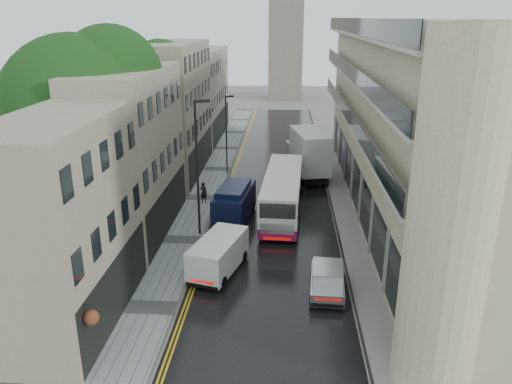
# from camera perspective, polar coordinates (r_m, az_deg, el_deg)

# --- Properties ---
(road) EXTENTS (9.00, 85.00, 0.02)m
(road) POSITION_cam_1_polar(r_m,az_deg,el_deg) (41.00, 2.10, -0.93)
(road) COLOR black
(road) RESTS_ON ground
(left_sidewalk) EXTENTS (2.70, 85.00, 0.12)m
(left_sidewalk) POSITION_cam_1_polar(r_m,az_deg,el_deg) (41.52, -5.99, -0.69)
(left_sidewalk) COLOR gray
(left_sidewalk) RESTS_ON ground
(right_sidewalk) EXTENTS (1.80, 85.00, 0.12)m
(right_sidewalk) POSITION_cam_1_polar(r_m,az_deg,el_deg) (41.23, 9.63, -1.02)
(right_sidewalk) COLOR slate
(right_sidewalk) RESTS_ON ground
(old_shop_row) EXTENTS (4.50, 56.00, 12.00)m
(old_shop_row) POSITION_cam_1_polar(r_m,az_deg,el_deg) (43.02, -10.52, 8.02)
(old_shop_row) COLOR gray
(old_shop_row) RESTS_ON ground
(modern_block) EXTENTS (8.00, 40.00, 14.00)m
(modern_block) POSITION_cam_1_polar(r_m,az_deg,el_deg) (38.82, 17.70, 7.73)
(modern_block) COLOR beige
(modern_block) RESTS_ON ground
(tree_near) EXTENTS (10.56, 10.56, 13.89)m
(tree_near) POSITION_cam_1_polar(r_m,az_deg,el_deg) (34.48, -19.47, 6.07)
(tree_near) COLOR black
(tree_near) RESTS_ON ground
(tree_far) EXTENTS (9.24, 9.24, 12.46)m
(tree_far) POSITION_cam_1_polar(r_m,az_deg,el_deg) (46.54, -13.00, 8.98)
(tree_far) COLOR black
(tree_far) RESTS_ON ground
(cream_bus) EXTENTS (3.18, 11.60, 3.13)m
(cream_bus) POSITION_cam_1_polar(r_m,az_deg,el_deg) (34.89, 0.77, -1.87)
(cream_bus) COLOR silver
(cream_bus) RESTS_ON road
(white_lorry) EXTENTS (4.23, 8.86, 4.47)m
(white_lorry) POSITION_cam_1_polar(r_m,az_deg,el_deg) (44.74, 5.04, 3.77)
(white_lorry) COLOR silver
(white_lorry) RESTS_ON road
(silver_hatchback) EXTENTS (2.03, 4.13, 1.51)m
(silver_hatchback) POSITION_cam_1_polar(r_m,az_deg,el_deg) (26.54, 6.40, -11.22)
(silver_hatchback) COLOR #A2A2A7
(silver_hatchback) RESTS_ON road
(white_van) EXTENTS (3.25, 5.17, 2.17)m
(white_van) POSITION_cam_1_polar(r_m,az_deg,el_deg) (28.40, -7.42, -8.33)
(white_van) COLOR white
(white_van) RESTS_ON road
(navy_van) EXTENTS (2.84, 5.73, 2.81)m
(navy_van) POSITION_cam_1_polar(r_m,az_deg,el_deg) (35.18, -4.77, -2.05)
(navy_van) COLOR black
(navy_van) RESTS_ON road
(pedestrian) EXTENTS (0.72, 0.59, 1.70)m
(pedestrian) POSITION_cam_1_polar(r_m,az_deg,el_deg) (40.12, -6.00, -0.04)
(pedestrian) COLOR black
(pedestrian) RESTS_ON left_sidewalk
(lamp_post_near) EXTENTS (1.06, 0.49, 9.16)m
(lamp_post_near) POSITION_cam_1_polar(r_m,az_deg,el_deg) (33.11, -6.72, 2.52)
(lamp_post_near) COLOR black
(lamp_post_near) RESTS_ON left_sidewalk
(lamp_post_far) EXTENTS (0.83, 0.48, 7.30)m
(lamp_post_far) POSITION_cam_1_polar(r_m,az_deg,el_deg) (47.07, -3.41, 6.50)
(lamp_post_far) COLOR black
(lamp_post_far) RESTS_ON left_sidewalk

